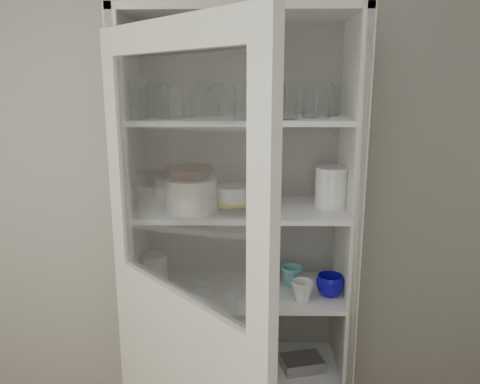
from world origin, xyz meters
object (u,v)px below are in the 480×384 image
at_px(goblet_1, 218,98).
at_px(measuring_cups, 166,291).
at_px(white_ramekin, 235,193).
at_px(goblet_0, 202,97).
at_px(glass_platter, 235,205).
at_px(mug_teal, 292,276).
at_px(plate_stack_front, 192,202).
at_px(yellow_trivet, 235,202).
at_px(mug_blue, 330,285).
at_px(cream_bowl, 191,186).
at_px(pantry_cabinet, 240,267).
at_px(white_canister, 155,269).
at_px(terracotta_bowl, 191,173).
at_px(grey_bowl_stack, 332,187).
at_px(cupboard_door, 182,351).
at_px(teal_jar, 258,273).
at_px(goblet_2, 265,95).
at_px(cream_dish, 181,357).
at_px(plate_stack_back, 178,189).
at_px(mug_white, 302,291).
at_px(tin_box, 302,363).
at_px(goblet_3, 332,98).

relative_size(goblet_1, measuring_cups, 1.63).
bearing_deg(white_ramekin, goblet_0, 136.82).
distance_m(glass_platter, mug_teal, 0.45).
xyz_separation_m(goblet_1, plate_stack_front, (-0.11, -0.15, -0.44)).
height_order(yellow_trivet, mug_blue, yellow_trivet).
bearing_deg(cream_bowl, pantry_cabinet, 30.64).
height_order(pantry_cabinet, white_canister, pantry_cabinet).
bearing_deg(white_canister, plate_stack_front, -29.38).
relative_size(terracotta_bowl, measuring_cups, 2.15).
xyz_separation_m(glass_platter, measuring_cups, (-0.31, -0.06, -0.39)).
relative_size(goblet_0, grey_bowl_stack, 0.91).
xyz_separation_m(goblet_0, yellow_trivet, (0.15, -0.14, -0.46)).
xyz_separation_m(cupboard_door, teal_jar, (0.28, 0.60, 0.05)).
height_order(plate_stack_front, cream_bowl, cream_bowl).
height_order(goblet_2, cream_dish, goblet_2).
xyz_separation_m(yellow_trivet, cream_dish, (-0.27, 0.01, -0.79)).
xyz_separation_m(plate_stack_back, teal_jar, (0.38, -0.07, -0.40)).
height_order(white_ramekin, mug_white, white_ramekin).
bearing_deg(mug_teal, white_ramekin, -172.56).
height_order(goblet_2, measuring_cups, goblet_2).
xyz_separation_m(glass_platter, white_canister, (-0.39, 0.07, -0.34)).
xyz_separation_m(terracotta_bowl, grey_bowl_stack, (0.62, 0.06, -0.08)).
bearing_deg(teal_jar, mug_blue, -18.92).
bearing_deg(grey_bowl_stack, goblet_0, 168.23).
xyz_separation_m(pantry_cabinet, mug_teal, (0.25, -0.03, -0.03)).
distance_m(teal_jar, cream_dish, 0.57).
height_order(mug_teal, measuring_cups, mug_teal).
bearing_deg(terracotta_bowl, tin_box, 2.64).
bearing_deg(teal_jar, yellow_trivet, -151.68).
bearing_deg(white_ramekin, cupboard_door, -107.76).
bearing_deg(goblet_3, goblet_2, -179.56).
height_order(goblet_1, glass_platter, goblet_1).
bearing_deg(cream_dish, mug_teal, 3.77).
xyz_separation_m(pantry_cabinet, white_canister, (-0.41, -0.01, -0.01)).
height_order(grey_bowl_stack, mug_teal, grey_bowl_stack).
xyz_separation_m(grey_bowl_stack, tin_box, (-0.11, -0.04, -0.86)).
bearing_deg(goblet_3, terracotta_bowl, -167.16).
bearing_deg(plate_stack_back, plate_stack_front, -62.70).
bearing_deg(goblet_3, yellow_trivet, -167.25).
relative_size(pantry_cabinet, plate_stack_front, 8.88).
relative_size(goblet_3, cream_bowl, 0.70).
bearing_deg(cream_dish, mug_white, -12.04).
bearing_deg(mug_white, pantry_cabinet, 150.03).
height_order(mug_teal, mug_white, mug_teal).
height_order(plate_stack_back, yellow_trivet, plate_stack_back).
xyz_separation_m(goblet_1, terracotta_bowl, (-0.11, -0.15, -0.31)).
xyz_separation_m(plate_stack_back, mug_teal, (0.54, -0.07, -0.41)).
xyz_separation_m(goblet_2, measuring_cups, (-0.45, -0.16, -0.87)).
distance_m(cupboard_door, measuring_cups, 0.50).
xyz_separation_m(cream_bowl, terracotta_bowl, (0.00, 0.00, 0.06)).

